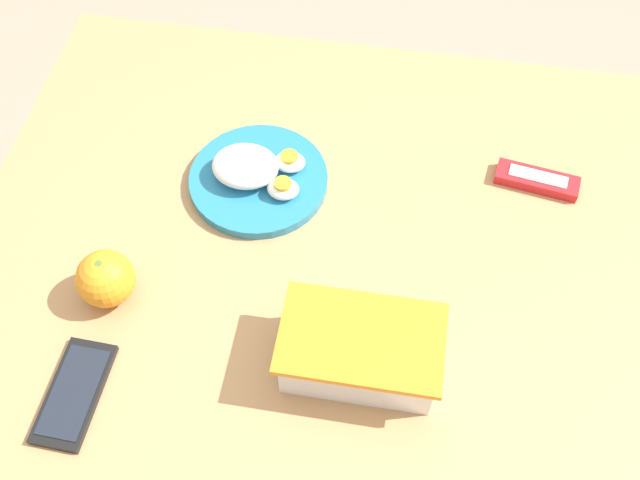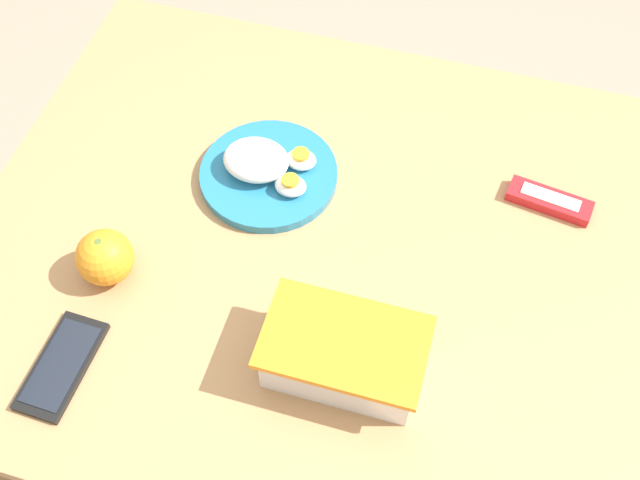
% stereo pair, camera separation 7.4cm
% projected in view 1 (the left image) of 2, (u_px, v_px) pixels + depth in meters
% --- Properties ---
extents(ground_plane, '(10.00, 10.00, 0.00)m').
position_uv_depth(ground_plane, '(325.00, 414.00, 1.77)').
color(ground_plane, gray).
extents(table, '(1.13, 0.92, 0.73)m').
position_uv_depth(table, '(327.00, 272.00, 1.24)').
color(table, '#AD7F51').
rests_on(table, ground_plane).
extents(food_container, '(0.22, 0.14, 0.08)m').
position_uv_depth(food_container, '(360.00, 352.00, 1.02)').
color(food_container, white).
rests_on(food_container, table).
extents(orange_fruit, '(0.09, 0.09, 0.09)m').
position_uv_depth(orange_fruit, '(106.00, 279.00, 1.08)').
color(orange_fruit, orange).
rests_on(orange_fruit, table).
extents(rice_plate, '(0.23, 0.23, 0.06)m').
position_uv_depth(rice_plate, '(257.00, 175.00, 1.22)').
color(rice_plate, teal).
rests_on(rice_plate, table).
extents(candy_bar, '(0.14, 0.06, 0.02)m').
position_uv_depth(candy_bar, '(537.00, 180.00, 1.22)').
color(candy_bar, red).
rests_on(candy_bar, table).
extents(cell_phone, '(0.08, 0.16, 0.01)m').
position_uv_depth(cell_phone, '(74.00, 393.00, 1.02)').
color(cell_phone, black).
rests_on(cell_phone, table).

